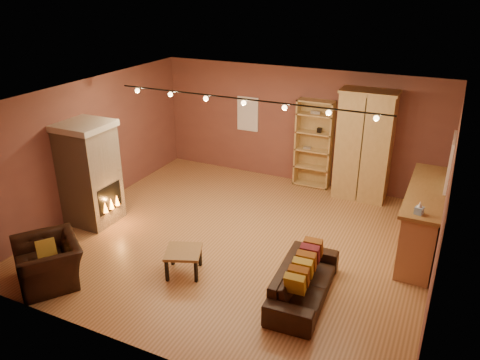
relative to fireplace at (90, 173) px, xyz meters
The scene contains 16 objects.
floor 3.28m from the fireplace, 11.16° to the left, with size 7.00×7.00×0.00m, color #986235.
ceiling 3.55m from the fireplace, 11.16° to the left, with size 7.00×7.00×0.00m, color #56331B.
back_wall 4.92m from the fireplace, 51.69° to the left, with size 7.00×0.02×2.80m, color brown.
left_wall 0.83m from the fireplace, 127.41° to the left, with size 0.02×6.50×2.80m, color brown.
right_wall 6.58m from the fireplace, ahead, with size 0.02×6.50×2.80m, color brown.
fireplace is the anchor object (origin of this frame).
back_window 4.24m from the fireplace, 65.55° to the left, with size 0.56×0.04×0.86m, color white.
bookcase 5.14m from the fireplace, 46.63° to the left, with size 0.87×0.34×2.12m.
armoire 5.91m from the fireplace, 36.75° to the left, with size 1.23×0.70×2.50m.
bar_counter 6.48m from the fireplace, 15.27° to the left, with size 0.68×2.57×1.23m.
tissue_box 6.23m from the fireplace, ahead, with size 0.16×0.16×0.23m.
right_window 6.84m from the fireplace, 17.08° to the left, with size 0.05×0.90×1.00m, color white.
loveseat 4.82m from the fireplace, ahead, with size 0.67×1.94×0.78m.
armchair 2.22m from the fireplace, 68.15° to the right, with size 1.34×1.24×0.98m.
coffee_table 2.90m from the fireplace, 17.46° to the right, with size 0.77×0.77×0.44m.
track_rail 3.54m from the fireplace, 14.74° to the left, with size 5.20×0.09×0.13m.
Camera 1 is at (3.43, -7.14, 4.66)m, focal length 35.00 mm.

